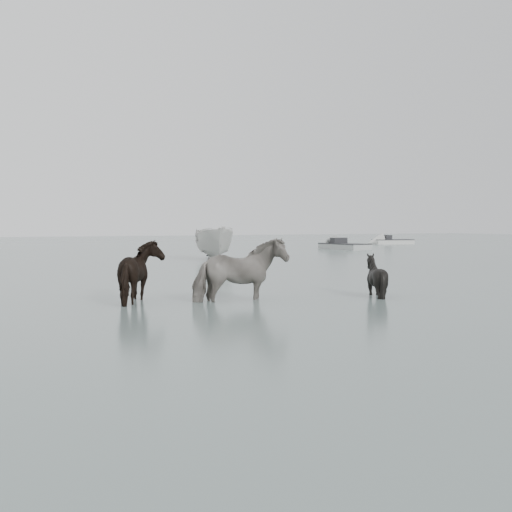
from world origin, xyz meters
TOP-DOWN VIEW (x-y plane):
  - ground at (0.00, 0.00)m, footprint 140.00×140.00m
  - pony_pinto at (0.66, -0.06)m, footprint 2.10×0.97m
  - pony_dark at (-1.33, 0.75)m, footprint 1.40×1.61m
  - pony_black at (4.04, -0.51)m, footprint 1.55×1.48m
  - boat_small at (6.05, 15.32)m, footprint 2.63×4.69m
  - skiff_port at (18.22, 22.76)m, footprint 2.26×5.13m
  - skiff_star at (27.36, 29.65)m, footprint 4.58×2.66m

SIDE VIEW (x-z plane):
  - ground at x=0.00m, z-range 0.00..0.00m
  - skiff_port at x=18.22m, z-range 0.00..0.75m
  - skiff_star at x=27.36m, z-range 0.00..0.75m
  - pony_black at x=4.04m, z-range 0.00..1.32m
  - pony_dark at x=-1.33m, z-range 0.00..1.57m
  - boat_small at x=6.05m, z-range 0.00..1.71m
  - pony_pinto at x=0.66m, z-range 0.00..1.77m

